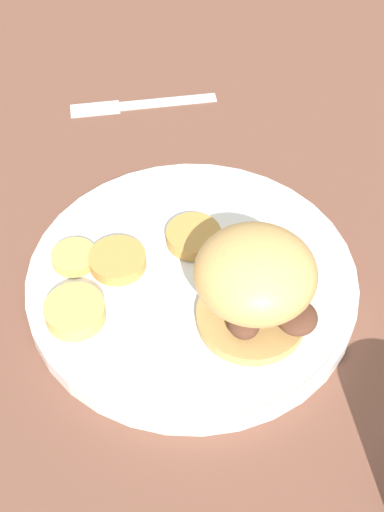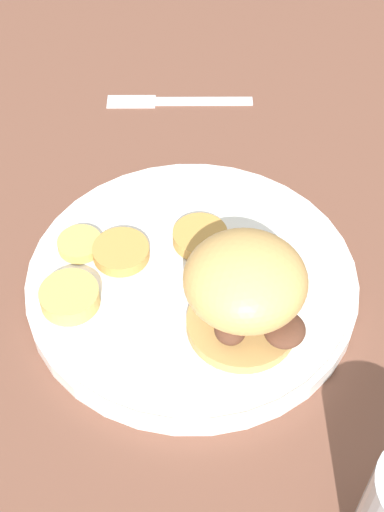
{
  "view_description": "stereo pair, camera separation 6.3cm",
  "coord_description": "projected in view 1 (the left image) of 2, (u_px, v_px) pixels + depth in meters",
  "views": [
    {
      "loc": [
        -0.37,
        0.18,
        0.52
      ],
      "look_at": [
        0.0,
        0.0,
        0.04
      ],
      "focal_mm": 50.0,
      "sensor_mm": 36.0,
      "label": 1
    },
    {
      "loc": [
        -0.4,
        0.12,
        0.52
      ],
      "look_at": [
        0.0,
        0.0,
        0.04
      ],
      "focal_mm": 50.0,
      "sensor_mm": 36.0,
      "label": 2
    }
  ],
  "objects": [
    {
      "name": "dinner_plate",
      "position": [
        192.0,
        280.0,
        0.66
      ],
      "size": [
        0.3,
        0.3,
        0.02
      ],
      "color": "white",
      "rests_on": "ground_plane"
    },
    {
      "name": "ground_plane",
      "position": [
        192.0,
        287.0,
        0.67
      ],
      "size": [
        4.0,
        4.0,
        0.0
      ],
      "primitive_type": "plane",
      "color": "brown"
    },
    {
      "name": "potato_round_1",
      "position": [
        74.0,
        257.0,
        0.66
      ],
      "size": [
        0.04,
        0.04,
        0.01
      ],
      "primitive_type": "cylinder",
      "color": "tan",
      "rests_on": "dinner_plate"
    },
    {
      "name": "sandwich",
      "position": [
        256.0,
        282.0,
        0.58
      ],
      "size": [
        0.11,
        0.1,
        0.09
      ],
      "color": "tan",
      "rests_on": "dinner_plate"
    },
    {
      "name": "potato_round_2",
      "position": [
        118.0,
        260.0,
        0.66
      ],
      "size": [
        0.05,
        0.05,
        0.01
      ],
      "primitive_type": "cylinder",
      "color": "#BC8942",
      "rests_on": "dinner_plate"
    },
    {
      "name": "potato_round_3",
      "position": [
        194.0,
        236.0,
        0.67
      ],
      "size": [
        0.05,
        0.05,
        0.01
      ],
      "primitive_type": "cylinder",
      "color": "#BC8942",
      "rests_on": "dinner_plate"
    },
    {
      "name": "fork",
      "position": [
        141.0,
        104.0,
        0.85
      ],
      "size": [
        0.07,
        0.17,
        0.0
      ],
      "color": "silver",
      "rests_on": "ground_plane"
    },
    {
      "name": "potato_round_0",
      "position": [
        73.0,
        307.0,
        0.62
      ],
      "size": [
        0.05,
        0.05,
        0.02
      ],
      "primitive_type": "cylinder",
      "color": "tan",
      "rests_on": "dinner_plate"
    }
  ]
}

